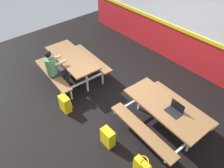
{
  "coord_description": "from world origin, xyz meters",
  "views": [
    {
      "loc": [
        3.0,
        -2.53,
        4.02
      ],
      "look_at": [
        0.0,
        0.05,
        0.55
      ],
      "focal_mm": 33.75,
      "sensor_mm": 36.0,
      "label": 1
    }
  ],
  "objects_px": {
    "picnic_table_left": "(72,62)",
    "picnic_table_right": "(164,111)",
    "laptop_dark": "(175,110)",
    "student_nearer": "(55,66)",
    "tote_bag_bright": "(142,167)",
    "satchel_spare": "(65,104)",
    "backpack_dark": "(108,137)"
  },
  "relations": [
    {
      "from": "student_nearer",
      "to": "backpack_dark",
      "type": "relative_size",
      "value": 2.74
    },
    {
      "from": "student_nearer",
      "to": "picnic_table_right",
      "type": "bearing_deg",
      "value": 20.44
    },
    {
      "from": "picnic_table_left",
      "to": "student_nearer",
      "type": "height_order",
      "value": "student_nearer"
    },
    {
      "from": "tote_bag_bright",
      "to": "picnic_table_right",
      "type": "bearing_deg",
      "value": 111.5
    },
    {
      "from": "tote_bag_bright",
      "to": "backpack_dark",
      "type": "bearing_deg",
      "value": -175.43
    },
    {
      "from": "student_nearer",
      "to": "laptop_dark",
      "type": "bearing_deg",
      "value": 19.54
    },
    {
      "from": "student_nearer",
      "to": "tote_bag_bright",
      "type": "relative_size",
      "value": 2.81
    },
    {
      "from": "laptop_dark",
      "to": "satchel_spare",
      "type": "bearing_deg",
      "value": -146.97
    },
    {
      "from": "student_nearer",
      "to": "backpack_dark",
      "type": "distance_m",
      "value": 2.4
    },
    {
      "from": "tote_bag_bright",
      "to": "student_nearer",
      "type": "bearing_deg",
      "value": 179.0
    },
    {
      "from": "picnic_table_right",
      "to": "laptop_dark",
      "type": "xyz_separation_m",
      "value": [
        0.21,
        0.03,
        0.21
      ]
    },
    {
      "from": "backpack_dark",
      "to": "tote_bag_bright",
      "type": "relative_size",
      "value": 1.02
    },
    {
      "from": "picnic_table_left",
      "to": "satchel_spare",
      "type": "distance_m",
      "value": 1.34
    },
    {
      "from": "laptop_dark",
      "to": "backpack_dark",
      "type": "height_order",
      "value": "laptop_dark"
    },
    {
      "from": "picnic_table_right",
      "to": "student_nearer",
      "type": "distance_m",
      "value": 3.02
    },
    {
      "from": "picnic_table_right",
      "to": "satchel_spare",
      "type": "height_order",
      "value": "picnic_table_right"
    },
    {
      "from": "picnic_table_left",
      "to": "satchel_spare",
      "type": "height_order",
      "value": "picnic_table_left"
    },
    {
      "from": "picnic_table_left",
      "to": "tote_bag_bright",
      "type": "height_order",
      "value": "picnic_table_left"
    },
    {
      "from": "tote_bag_bright",
      "to": "laptop_dark",
      "type": "bearing_deg",
      "value": 101.21
    },
    {
      "from": "satchel_spare",
      "to": "backpack_dark",
      "type": "bearing_deg",
      "value": 7.03
    },
    {
      "from": "laptop_dark",
      "to": "satchel_spare",
      "type": "height_order",
      "value": "laptop_dark"
    },
    {
      "from": "student_nearer",
      "to": "satchel_spare",
      "type": "bearing_deg",
      "value": -18.78
    },
    {
      "from": "backpack_dark",
      "to": "tote_bag_bright",
      "type": "bearing_deg",
      "value": 4.57
    },
    {
      "from": "laptop_dark",
      "to": "satchel_spare",
      "type": "relative_size",
      "value": 0.75
    },
    {
      "from": "student_nearer",
      "to": "tote_bag_bright",
      "type": "bearing_deg",
      "value": -1.0
    },
    {
      "from": "tote_bag_bright",
      "to": "satchel_spare",
      "type": "distance_m",
      "value": 2.37
    },
    {
      "from": "picnic_table_left",
      "to": "tote_bag_bright",
      "type": "bearing_deg",
      "value": -10.54
    },
    {
      "from": "picnic_table_left",
      "to": "picnic_table_right",
      "type": "height_order",
      "value": "same"
    },
    {
      "from": "laptop_dark",
      "to": "tote_bag_bright",
      "type": "bearing_deg",
      "value": -78.79
    },
    {
      "from": "picnic_table_right",
      "to": "student_nearer",
      "type": "relative_size",
      "value": 1.57
    },
    {
      "from": "laptop_dark",
      "to": "backpack_dark",
      "type": "xyz_separation_m",
      "value": [
        -0.69,
        -1.21,
        -0.57
      ]
    },
    {
      "from": "backpack_dark",
      "to": "tote_bag_bright",
      "type": "xyz_separation_m",
      "value": [
        0.92,
        0.07,
        -0.02
      ]
    }
  ]
}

